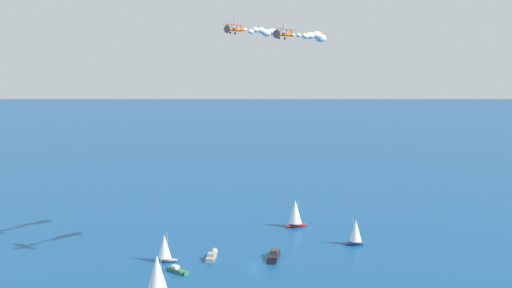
{
  "coord_description": "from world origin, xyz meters",
  "views": [
    {
      "loc": [
        -78.99,
        148.56,
        56.82
      ],
      "look_at": [
        -0.18,
        -0.97,
        34.67
      ],
      "focal_mm": 42.79,
      "sensor_mm": 36.0,
      "label": 1
    }
  ],
  "objects_px": {
    "motorboat_inshore": "(212,255)",
    "motorboat_offshore": "(179,271)",
    "biplane_wingman": "(234,29)",
    "sailboat_far_port": "(355,232)",
    "wingwalker_lead": "(284,25)",
    "biplane_lead": "(283,34)",
    "wingwalker_wingman": "(235,21)",
    "sailboat_near_centre": "(157,275)",
    "sailboat_ahead": "(165,248)",
    "motorboat_trailing": "(273,257)",
    "sailboat_far_stbd": "(295,213)"
  },
  "relations": [
    {
      "from": "sailboat_far_port",
      "to": "wingwalker_lead",
      "type": "bearing_deg",
      "value": 74.91
    },
    {
      "from": "motorboat_inshore",
      "to": "sailboat_ahead",
      "type": "bearing_deg",
      "value": 42.41
    },
    {
      "from": "motorboat_inshore",
      "to": "motorboat_offshore",
      "type": "bearing_deg",
      "value": 85.68
    },
    {
      "from": "sailboat_far_port",
      "to": "sailboat_ahead",
      "type": "distance_m",
      "value": 60.34
    },
    {
      "from": "biplane_wingman",
      "to": "motorboat_trailing",
      "type": "bearing_deg",
      "value": -174.48
    },
    {
      "from": "sailboat_far_stbd",
      "to": "motorboat_inshore",
      "type": "distance_m",
      "value": 43.91
    },
    {
      "from": "motorboat_inshore",
      "to": "biplane_wingman",
      "type": "bearing_deg",
      "value": -127.18
    },
    {
      "from": "sailboat_far_port",
      "to": "sailboat_far_stbd",
      "type": "distance_m",
      "value": 27.7
    },
    {
      "from": "sailboat_near_centre",
      "to": "biplane_wingman",
      "type": "distance_m",
      "value": 72.25
    },
    {
      "from": "sailboat_far_stbd",
      "to": "biplane_lead",
      "type": "xyz_separation_m",
      "value": [
        -16.13,
        44.82,
        59.73
      ]
    },
    {
      "from": "sailboat_near_centre",
      "to": "biplane_wingman",
      "type": "bearing_deg",
      "value": -90.21
    },
    {
      "from": "sailboat_far_stbd",
      "to": "sailboat_near_centre",
      "type": "bearing_deg",
      "value": 87.49
    },
    {
      "from": "motorboat_offshore",
      "to": "biplane_wingman",
      "type": "distance_m",
      "value": 69.82
    },
    {
      "from": "wingwalker_lead",
      "to": "sailboat_far_port",
      "type": "bearing_deg",
      "value": -105.09
    },
    {
      "from": "motorboat_offshore",
      "to": "sailboat_far_stbd",
      "type": "bearing_deg",
      "value": -98.57
    },
    {
      "from": "sailboat_far_stbd",
      "to": "biplane_wingman",
      "type": "relative_size",
      "value": 1.47
    },
    {
      "from": "sailboat_far_stbd",
      "to": "sailboat_ahead",
      "type": "bearing_deg",
      "value": 71.13
    },
    {
      "from": "motorboat_trailing",
      "to": "biplane_lead",
      "type": "distance_m",
      "value": 64.89
    },
    {
      "from": "biplane_lead",
      "to": "biplane_wingman",
      "type": "bearing_deg",
      "value": -21.73
    },
    {
      "from": "motorboat_offshore",
      "to": "biplane_wingman",
      "type": "relative_size",
      "value": 1.05
    },
    {
      "from": "sailboat_ahead",
      "to": "wingwalker_lead",
      "type": "distance_m",
      "value": 71.85
    },
    {
      "from": "sailboat_near_centre",
      "to": "sailboat_far_port",
      "type": "distance_m",
      "value": 70.83
    },
    {
      "from": "motorboat_inshore",
      "to": "biplane_lead",
      "type": "distance_m",
      "value": 68.3
    },
    {
      "from": "wingwalker_wingman",
      "to": "wingwalker_lead",
      "type": "bearing_deg",
      "value": 158.27
    },
    {
      "from": "biplane_lead",
      "to": "wingwalker_lead",
      "type": "distance_m",
      "value": 2.15
    },
    {
      "from": "biplane_wingman",
      "to": "wingwalker_wingman",
      "type": "xyz_separation_m",
      "value": [
        -0.2,
        0.05,
        2.14
      ]
    },
    {
      "from": "wingwalker_lead",
      "to": "biplane_wingman",
      "type": "xyz_separation_m",
      "value": [
        19.5,
        -7.74,
        -0.02
      ]
    },
    {
      "from": "biplane_wingman",
      "to": "biplane_lead",
      "type": "bearing_deg",
      "value": 158.27
    },
    {
      "from": "wingwalker_wingman",
      "to": "sailboat_far_port",
      "type": "bearing_deg",
      "value": -137.03
    },
    {
      "from": "sailboat_near_centre",
      "to": "sailboat_far_port",
      "type": "relative_size",
      "value": 1.31
    },
    {
      "from": "sailboat_far_port",
      "to": "sailboat_ahead",
      "type": "relative_size",
      "value": 1.01
    },
    {
      "from": "sailboat_far_stbd",
      "to": "motorboat_offshore",
      "type": "xyz_separation_m",
      "value": [
        8.81,
        58.44,
        -4.39
      ]
    },
    {
      "from": "motorboat_offshore",
      "to": "biplane_lead",
      "type": "distance_m",
      "value": 70.13
    },
    {
      "from": "motorboat_trailing",
      "to": "wingwalker_wingman",
      "type": "xyz_separation_m",
      "value": [
        12.03,
        1.23,
        68.16
      ]
    },
    {
      "from": "wingwalker_lead",
      "to": "biplane_wingman",
      "type": "relative_size",
      "value": 0.21
    },
    {
      "from": "sailboat_far_port",
      "to": "motorboat_offshore",
      "type": "xyz_separation_m",
      "value": [
        34.38,
        47.84,
        -3.58
      ]
    },
    {
      "from": "sailboat_far_stbd",
      "to": "motorboat_trailing",
      "type": "height_order",
      "value": "sailboat_far_stbd"
    },
    {
      "from": "motorboat_inshore",
      "to": "wingwalker_lead",
      "type": "xyz_separation_m",
      "value": [
        -23.98,
        1.84,
        66.15
      ]
    },
    {
      "from": "sailboat_near_centre",
      "to": "biplane_lead",
      "type": "xyz_separation_m",
      "value": [
        -19.43,
        -30.44,
        59.24
      ]
    },
    {
      "from": "wingwalker_lead",
      "to": "biplane_lead",
      "type": "bearing_deg",
      "value": -14.2
    },
    {
      "from": "motorboat_trailing",
      "to": "sailboat_near_centre",
      "type": "bearing_deg",
      "value": 72.53
    },
    {
      "from": "motorboat_inshore",
      "to": "wingwalker_lead",
      "type": "relative_size",
      "value": 6.02
    },
    {
      "from": "sailboat_far_port",
      "to": "wingwalker_lead",
      "type": "relative_size",
      "value": 5.96
    },
    {
      "from": "motorboat_offshore",
      "to": "wingwalker_lead",
      "type": "xyz_separation_m",
      "value": [
        -25.14,
        -13.57,
        66.26
      ]
    },
    {
      "from": "sailboat_ahead",
      "to": "biplane_lead",
      "type": "xyz_separation_m",
      "value": [
        -34.05,
        -7.6,
        60.57
      ]
    },
    {
      "from": "motorboat_offshore",
      "to": "motorboat_inshore",
      "type": "bearing_deg",
      "value": -94.32
    },
    {
      "from": "sailboat_near_centre",
      "to": "wingwalker_wingman",
      "type": "bearing_deg",
      "value": -90.51
    },
    {
      "from": "motorboat_inshore",
      "to": "motorboat_offshore",
      "type": "xyz_separation_m",
      "value": [
        1.16,
        15.4,
        -0.12
      ]
    },
    {
      "from": "motorboat_trailing",
      "to": "sailboat_ahead",
      "type": "bearing_deg",
      "value": 31.39
    },
    {
      "from": "biplane_lead",
      "to": "motorboat_offshore",
      "type": "bearing_deg",
      "value": 28.63
    }
  ]
}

